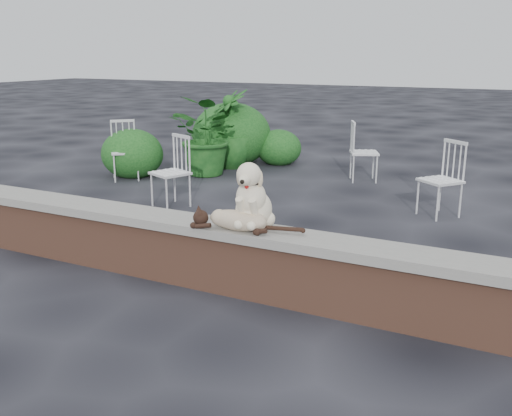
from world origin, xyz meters
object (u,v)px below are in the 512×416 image
at_px(cat, 237,219).
at_px(chair_e, 364,152).
at_px(potted_plant_a, 209,136).
at_px(dog, 254,193).
at_px(chair_d, 440,179).
at_px(chair_a, 125,151).
at_px(potted_plant_b, 231,129).
at_px(chair_b, 170,172).

relative_size(cat, chair_e, 1.18).
distance_m(chair_e, potted_plant_a, 2.53).
distance_m(dog, potted_plant_a, 4.82).
relative_size(dog, chair_e, 0.61).
distance_m(chair_e, chair_d, 2.09).
height_order(chair_e, chair_d, same).
height_order(dog, chair_d, dog).
bearing_deg(chair_a, cat, -82.62).
bearing_deg(dog, chair_d, 64.31).
height_order(potted_plant_a, potted_plant_b, potted_plant_b).
xyz_separation_m(dog, chair_d, (1.02, 3.10, -0.40)).
relative_size(dog, chair_d, 0.61).
distance_m(chair_d, potted_plant_b, 4.16).
distance_m(dog, chair_e, 4.67).
height_order(chair_b, potted_plant_a, potted_plant_a).
xyz_separation_m(potted_plant_a, potted_plant_b, (-0.02, 0.78, 0.03)).
xyz_separation_m(cat, chair_e, (-0.31, 4.79, -0.20)).
bearing_deg(chair_a, chair_d, -41.49).
xyz_separation_m(chair_e, chair_a, (-3.44, -1.62, 0.00)).
xyz_separation_m(cat, chair_b, (-2.15, 2.13, -0.20)).
bearing_deg(chair_d, potted_plant_b, -163.77).
relative_size(cat, chair_d, 1.18).
relative_size(chair_a, potted_plant_b, 0.69).
bearing_deg(chair_e, dog, 161.08).
xyz_separation_m(chair_a, potted_plant_a, (1.02, 0.89, 0.19)).
relative_size(dog, chair_a, 0.61).
distance_m(chair_d, potted_plant_a, 3.91).
xyz_separation_m(chair_b, chair_d, (3.25, 1.12, 0.00)).
xyz_separation_m(dog, cat, (-0.08, -0.15, -0.19)).
bearing_deg(cat, dog, 54.50).
xyz_separation_m(dog, potted_plant_a, (-2.80, 3.92, -0.21)).
relative_size(dog, potted_plant_a, 0.44).
xyz_separation_m(chair_e, chair_d, (1.41, -1.55, 0.00)).
bearing_deg(potted_plant_a, potted_plant_b, 91.16).
bearing_deg(potted_plant_b, chair_d, -22.64).
height_order(chair_a, potted_plant_b, potted_plant_b).
distance_m(chair_a, chair_d, 4.85).
relative_size(cat, potted_plant_a, 0.85).
distance_m(chair_a, potted_plant_a, 1.37).
xyz_separation_m(chair_d, potted_plant_b, (-3.84, 1.60, 0.21)).
bearing_deg(potted_plant_a, chair_a, -138.96).
bearing_deg(cat, potted_plant_a, 116.37).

